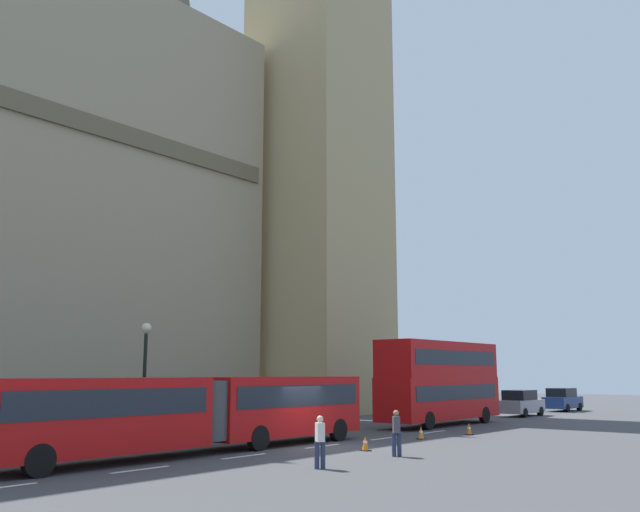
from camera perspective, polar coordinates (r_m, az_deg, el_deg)
The scene contains 12 objects.
ground_plane at distance 29.53m, azimuth -0.40°, elevation -15.75°, with size 160.00×160.00×0.00m, color #424244.
lane_centre_marking at distance 26.54m, azimuth -6.38°, elevation -16.35°, with size 29.80×0.16×0.01m.
articulated_bus at distance 27.54m, azimuth -10.02°, elevation -12.39°, with size 17.53×2.54×2.90m.
double_decker_bus at distance 41.97m, azimuth 10.04°, elevation -10.13°, with size 10.48×2.54×4.90m.
sedan_lead at distance 52.24m, azimuth 16.51°, elevation -11.75°, with size 4.40×1.86×1.85m.
sedan_trailing at distance 60.05m, azimuth 19.69°, elevation -11.28°, with size 4.40×1.86×1.85m.
traffic_cone_west at distance 28.23m, azimuth 3.82°, elevation -15.43°, with size 0.36×0.36×0.58m.
traffic_cone_middle at distance 33.42m, azimuth 8.47°, elevation -14.46°, with size 0.36×0.36×0.58m.
traffic_cone_east at distance 36.13m, azimuth 12.39°, elevation -13.98°, with size 0.36×0.36×0.58m.
street_lamp at distance 31.42m, azimuth -14.51°, elevation -9.50°, with size 0.44×0.44×5.27m.
pedestrian_near_cones at distance 22.95m, azimuth -0.01°, elevation -15.17°, with size 0.43×0.46×1.69m.
pedestrian_by_kerb at distance 26.38m, azimuth 6.43°, elevation -14.41°, with size 0.46×0.45×1.69m.
Camera 1 is at (-22.42, -18.97, 3.07)m, focal length 38.15 mm.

